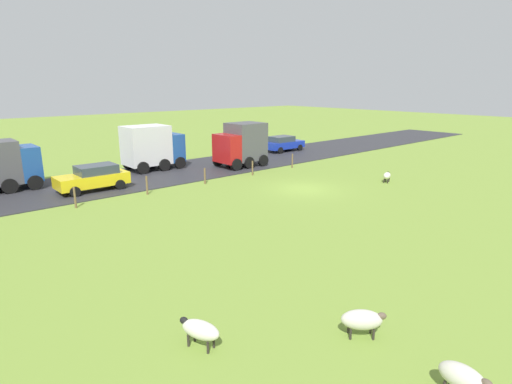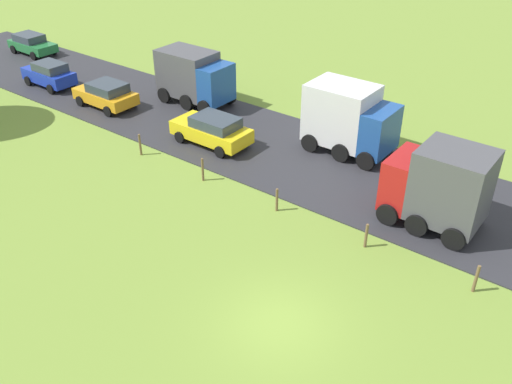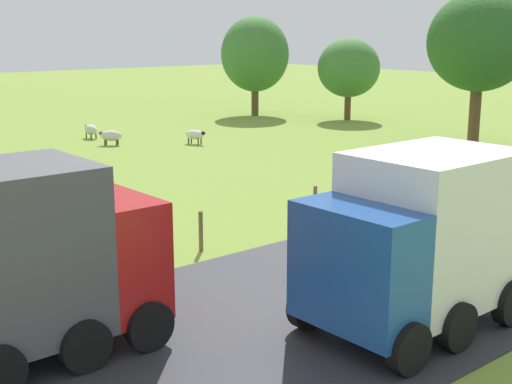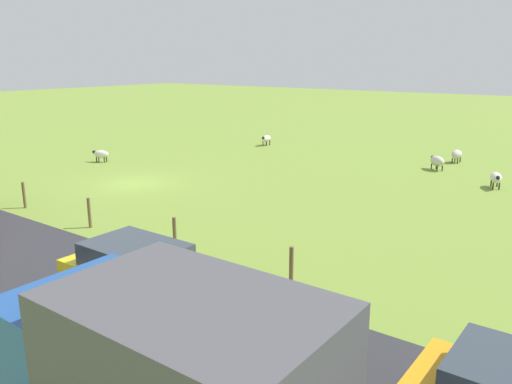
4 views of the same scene
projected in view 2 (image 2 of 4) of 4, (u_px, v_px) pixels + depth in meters
ground_plane at (279, 324)px, 18.83m from camera, size 160.00×160.00×0.00m
road_strip at (408, 193)px, 25.94m from camera, size 8.00×80.00×0.06m
fence_post_0 at (476, 279)px, 19.91m from camera, size 0.12×0.12×1.18m
fence_post_1 at (366, 236)px, 22.21m from camera, size 0.12×0.12×1.11m
fence_post_2 at (277, 200)px, 24.47m from camera, size 0.12×0.12×1.13m
fence_post_3 at (203, 169)px, 26.72m from camera, size 0.12×0.12×1.21m
fence_post_4 at (140, 145)px, 29.00m from camera, size 0.12×0.12×1.20m
truck_0 at (439, 186)px, 22.87m from camera, size 2.81×4.06×3.62m
truck_1 at (194, 76)px, 34.36m from camera, size 2.62×4.73×3.26m
truck_2 at (349, 118)px, 28.67m from camera, size 2.83×4.58×3.56m
car_0 at (32, 44)px, 43.39m from camera, size 2.03×4.14×1.50m
car_1 at (49, 74)px, 37.27m from camera, size 1.92×3.92×1.67m
car_3 at (106, 94)px, 34.31m from camera, size 2.19×4.07×1.57m
car_4 at (212, 129)px, 29.86m from camera, size 2.17×4.45×1.63m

